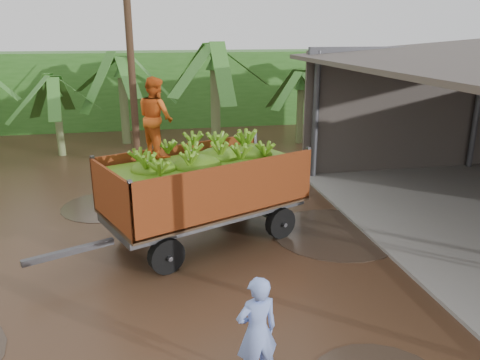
# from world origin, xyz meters

# --- Properties ---
(ground) EXTENTS (100.00, 100.00, 0.00)m
(ground) POSITION_xyz_m (0.00, 0.00, 0.00)
(ground) COLOR black
(ground) RESTS_ON ground
(hedge_north) EXTENTS (22.00, 3.00, 3.60)m
(hedge_north) POSITION_xyz_m (-2.00, 16.00, 1.80)
(hedge_north) COLOR #2D661E
(hedge_north) RESTS_ON ground
(banana_trailer) EXTENTS (6.02, 3.69, 3.70)m
(banana_trailer) POSITION_xyz_m (1.28, 1.72, 1.34)
(banana_trailer) COLOR #9E3E16
(banana_trailer) RESTS_ON ground
(man_blue) EXTENTS (0.65, 0.49, 1.61)m
(man_blue) POSITION_xyz_m (1.41, -3.01, 0.81)
(man_blue) COLOR #7F99E7
(man_blue) RESTS_ON ground
(utility_pole) EXTENTS (1.20, 0.24, 7.88)m
(utility_pole) POSITION_xyz_m (-0.30, 8.20, 3.99)
(utility_pole) COLOR #47301E
(utility_pole) RESTS_ON ground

